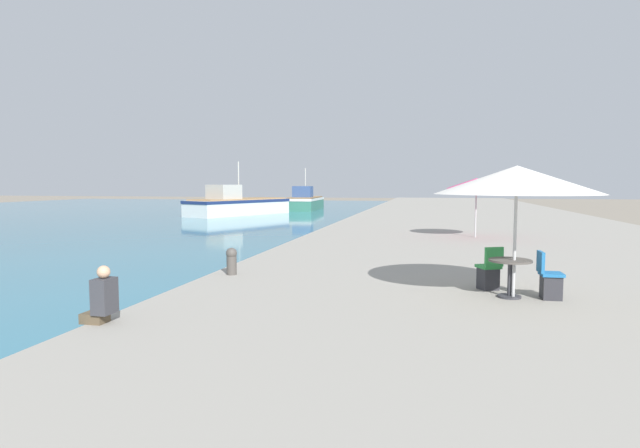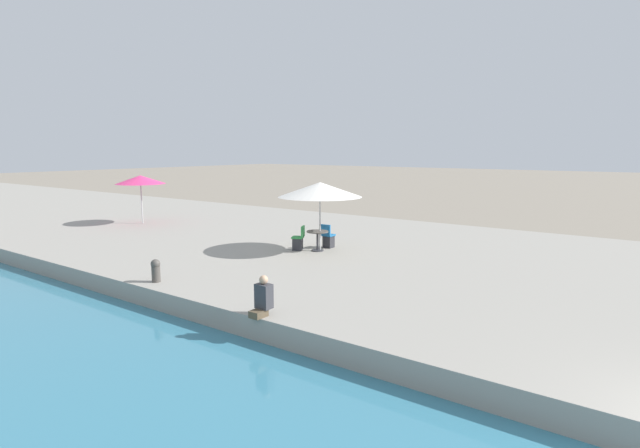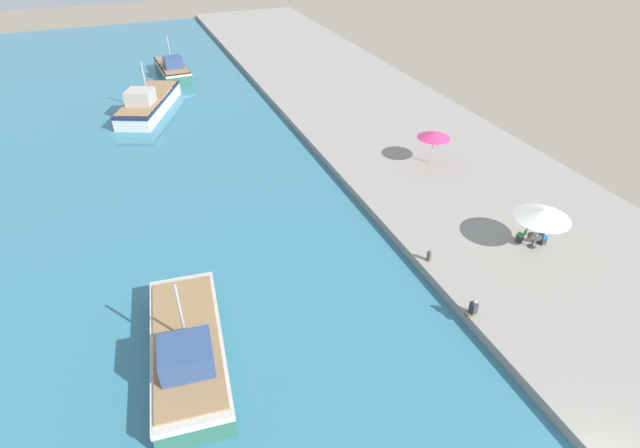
{
  "view_description": "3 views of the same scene",
  "coord_description": "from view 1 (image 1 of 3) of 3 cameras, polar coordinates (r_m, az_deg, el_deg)",
  "views": [
    {
      "loc": [
        5.23,
        2.12,
        2.78
      ],
      "look_at": [
        1.5,
        18.88,
        1.39
      ],
      "focal_mm": 28.0,
      "sensor_mm": 36.0,
      "label": 1
    },
    {
      "loc": [
        -7.77,
        1.45,
        4.32
      ],
      "look_at": [
        6.8,
        12.09,
        1.59
      ],
      "focal_mm": 28.0,
      "sensor_mm": 36.0,
      "label": 2
    },
    {
      "loc": [
        -13.04,
        -4.58,
        17.73
      ],
      "look_at": [
        -4.0,
        18.0,
        1.19
      ],
      "focal_mm": 28.0,
      "sensor_mm": 36.0,
      "label": 3
    }
  ],
  "objects": [
    {
      "name": "water_basin",
      "position": [
        48.25,
        -31.02,
        0.69
      ],
      "size": [
        56.0,
        90.0,
        0.04
      ],
      "color": "teal",
      "rests_on": "ground_plane"
    },
    {
      "name": "cafe_table",
      "position": [
        10.29,
        20.89,
        -4.95
      ],
      "size": [
        0.8,
        0.8,
        0.74
      ],
      "color": "#333338",
      "rests_on": "quay_promenade"
    },
    {
      "name": "mooring_bollard",
      "position": [
        12.23,
        -10.07,
        -4.11
      ],
      "size": [
        0.26,
        0.26,
        0.65
      ],
      "color": "#4C4742",
      "rests_on": "quay_promenade"
    },
    {
      "name": "quay_promenade",
      "position": [
        35.08,
        17.03,
        0.37
      ],
      "size": [
        16.0,
        90.0,
        0.59
      ],
      "color": "gray",
      "rests_on": "ground_plane"
    },
    {
      "name": "fishing_boat_mid",
      "position": [
        44.17,
        -9.42,
        2.21
      ],
      "size": [
        6.99,
        10.42,
        4.67
      ],
      "rotation": [
        0.0,
        0.0,
        -0.42
      ],
      "color": "silver",
      "rests_on": "water_basin"
    },
    {
      "name": "cafe_umbrella_pink",
      "position": [
        10.1,
        21.57,
        4.71
      ],
      "size": [
        3.06,
        3.06,
        2.53
      ],
      "color": "#B7B7B7",
      "rests_on": "quay_promenade"
    },
    {
      "name": "person_at_quay",
      "position": [
        8.61,
        -23.63,
        -7.77
      ],
      "size": [
        0.5,
        0.36,
        0.92
      ],
      "color": "brown",
      "rests_on": "quay_promenade"
    },
    {
      "name": "cafe_umbrella_white",
      "position": [
        21.31,
        17.45,
        4.45
      ],
      "size": [
        2.42,
        2.42,
        2.42
      ],
      "color": "#B7B7B7",
      "rests_on": "quay_promenade"
    },
    {
      "name": "cafe_chair_left",
      "position": [
        10.49,
        24.76,
        -6.06
      ],
      "size": [
        0.44,
        0.42,
        0.91
      ],
      "rotation": [
        0.0,
        0.0,
        -1.53
      ],
      "color": "#2D2D33",
      "rests_on": "quay_promenade"
    },
    {
      "name": "fishing_boat_far",
      "position": [
        52.42,
        -1.72,
        2.58
      ],
      "size": [
        3.17,
        7.99,
        4.37
      ],
      "rotation": [
        0.0,
        0.0,
        0.05
      ],
      "color": "#33705B",
      "rests_on": "water_basin"
    },
    {
      "name": "cafe_chair_right",
      "position": [
        10.93,
        18.74,
        -5.46
      ],
      "size": [
        0.55,
        0.56,
        0.91
      ],
      "rotation": [
        0.0,
        0.0,
        0.45
      ],
      "color": "#2D2D33",
      "rests_on": "quay_promenade"
    }
  ]
}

